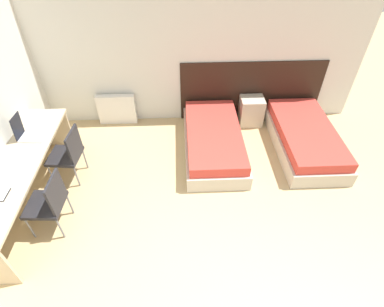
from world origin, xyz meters
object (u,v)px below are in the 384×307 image
(laptop, at_px, (28,133))
(chair_near_notebook, at_px, (49,201))
(bed_near_window, at_px, (213,141))
(nightstand, at_px, (251,111))
(bed_near_door, at_px, (304,138))
(chair_near_laptop, at_px, (68,153))

(laptop, bearing_deg, chair_near_notebook, -59.23)
(bed_near_window, xyz_separation_m, chair_near_notebook, (-2.22, -1.43, 0.28))
(nightstand, relative_size, laptop, 1.42)
(bed_near_door, xyz_separation_m, chair_near_laptop, (-3.78, -0.52, 0.28))
(chair_near_laptop, height_order, chair_near_notebook, same)
(nightstand, bearing_deg, bed_near_window, -135.51)
(laptop, bearing_deg, bed_near_door, 9.97)
(laptop, bearing_deg, chair_near_laptop, -5.67)
(bed_near_window, distance_m, nightstand, 1.10)
(bed_near_door, height_order, nightstand, nightstand)
(bed_near_door, xyz_separation_m, laptop, (-4.28, -0.44, 0.60))
(bed_near_window, distance_m, chair_near_notebook, 2.66)
(chair_near_laptop, height_order, laptop, laptop)
(nightstand, height_order, laptop, laptop)
(bed_near_window, height_order, chair_near_notebook, chair_near_notebook)
(bed_near_window, xyz_separation_m, bed_near_door, (1.56, 0.00, 0.00))
(bed_near_door, distance_m, nightstand, 1.10)
(nightstand, distance_m, chair_near_laptop, 3.28)
(chair_near_laptop, distance_m, laptop, 0.60)
(nightstand, xyz_separation_m, laptop, (-3.50, -1.21, 0.54))
(chair_near_notebook, distance_m, laptop, 1.16)
(chair_near_notebook, relative_size, laptop, 2.36)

